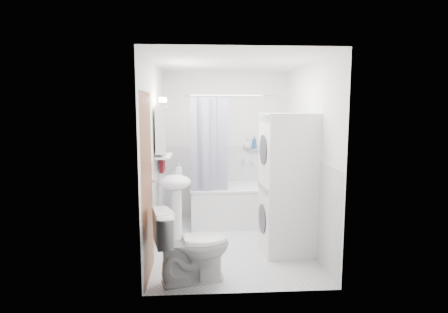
{
  "coord_description": "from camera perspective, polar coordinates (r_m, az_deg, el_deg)",
  "views": [
    {
      "loc": [
        -0.42,
        -4.8,
        1.85
      ],
      "look_at": [
        -0.1,
        0.15,
        1.18
      ],
      "focal_mm": 30.0,
      "sensor_mm": 36.0,
      "label": 1
    }
  ],
  "objects": [
    {
      "name": "door",
      "position": [
        4.36,
        -10.64,
        -3.68
      ],
      "size": [
        0.05,
        2.0,
        2.0
      ],
      "color": "brown",
      "rests_on": "ground"
    },
    {
      "name": "bathtub",
      "position": [
        5.95,
        2.79,
        -7.05
      ],
      "size": [
        1.61,
        0.76,
        0.61
      ],
      "color": "white",
      "rests_on": "ground"
    },
    {
      "name": "room_walls",
      "position": [
        4.83,
        1.29,
        3.37
      ],
      "size": [
        2.6,
        2.6,
        2.6
      ],
      "color": "white",
      "rests_on": "ground"
    },
    {
      "name": "floor",
      "position": [
        5.16,
        1.24,
        -13.34
      ],
      "size": [
        2.6,
        2.6,
        0.0
      ],
      "primitive_type": "plane",
      "color": "silver",
      "rests_on": "ground"
    },
    {
      "name": "washer_dryer",
      "position": [
        4.78,
        9.65,
        -4.09
      ],
      "size": [
        0.66,
        0.65,
        1.76
      ],
      "rotation": [
        0.0,
        0.0,
        0.05
      ],
      "color": "white",
      "rests_on": "ground"
    },
    {
      "name": "soap_pump",
      "position": [
        5.13,
        -6.9,
        -2.47
      ],
      "size": [
        0.08,
        0.17,
        0.08
      ],
      "primitive_type": "imported",
      "color": "gray",
      "rests_on": "sink"
    },
    {
      "name": "shampoo_a",
      "position": [
        6.12,
        3.53,
        1.81
      ],
      "size": [
        0.13,
        0.17,
        0.13
      ],
      "primitive_type": "imported",
      "color": "gray",
      "rests_on": "shower_caddy"
    },
    {
      "name": "medicine_cabinet",
      "position": [
        4.93,
        -9.38,
        4.27
      ],
      "size": [
        0.13,
        0.5,
        0.71
      ],
      "color": "white",
      "rests_on": "room_walls"
    },
    {
      "name": "shelf_bottle",
      "position": [
        4.81,
        -9.29,
        0.39
      ],
      "size": [
        0.07,
        0.18,
        0.07
      ],
      "primitive_type": "imported",
      "color": "gray",
      "rests_on": "shelf"
    },
    {
      "name": "wainscot",
      "position": [
        5.26,
        0.98,
        -6.07
      ],
      "size": [
        1.98,
        2.58,
        2.58
      ],
      "color": "white",
      "rests_on": "ground"
    },
    {
      "name": "shelf_cup",
      "position": [
        5.07,
        -9.01,
        0.94
      ],
      "size": [
        0.1,
        0.09,
        0.1
      ],
      "primitive_type": "imported",
      "color": "gray",
      "rests_on": "shelf"
    },
    {
      "name": "toilet",
      "position": [
        4.07,
        -4.85,
        -13.35
      ],
      "size": [
        0.88,
        0.62,
        0.78
      ],
      "primitive_type": "imported",
      "rotation": [
        0.0,
        0.0,
        1.8
      ],
      "color": "white",
      "rests_on": "ground"
    },
    {
      "name": "shower_caddy",
      "position": [
        6.14,
        4.81,
        1.11
      ],
      "size": [
        0.22,
        0.06,
        0.02
      ],
      "primitive_type": "cube",
      "color": "silver",
      "rests_on": "room_walls"
    },
    {
      "name": "sink",
      "position": [
        5.04,
        -7.45,
        -5.52
      ],
      "size": [
        0.44,
        0.37,
        1.04
      ],
      "color": "white",
      "rests_on": "ground"
    },
    {
      "name": "curtain_rod",
      "position": [
        5.44,
        3.29,
        9.25
      ],
      "size": [
        1.79,
        0.02,
        0.02
      ],
      "primitive_type": "cylinder",
      "rotation": [
        0.0,
        1.57,
        0.0
      ],
      "color": "silver",
      "rests_on": "room_walls"
    },
    {
      "name": "shower_curtain",
      "position": [
        5.43,
        -2.22,
        1.33
      ],
      "size": [
        0.55,
        0.02,
        1.45
      ],
      "color": "#151343",
      "rests_on": "curtain_rod"
    },
    {
      "name": "shelf",
      "position": [
        4.96,
        -9.12,
        0.06
      ],
      "size": [
        0.18,
        0.54,
        0.02
      ],
      "primitive_type": "cube",
      "color": "silver",
      "rests_on": "room_walls"
    },
    {
      "name": "tub_spout",
      "position": [
        6.18,
        4.32,
        -0.89
      ],
      "size": [
        0.04,
        0.12,
        0.04
      ],
      "primitive_type": "cylinder",
      "rotation": [
        1.57,
        0.0,
        0.0
      ],
      "color": "silver",
      "rests_on": "room_walls"
    },
    {
      "name": "towel",
      "position": [
        5.19,
        -9.45,
        2.73
      ],
      "size": [
        0.07,
        0.37,
        0.9
      ],
      "color": "#530B1E",
      "rests_on": "room_walls"
    },
    {
      "name": "shampoo_b",
      "position": [
        6.14,
        4.64,
        1.57
      ],
      "size": [
        0.08,
        0.21,
        0.08
      ],
      "primitive_type": "imported",
      "color": "#23488D",
      "rests_on": "shower_caddy"
    }
  ]
}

